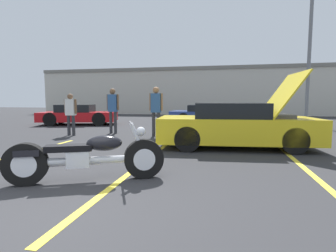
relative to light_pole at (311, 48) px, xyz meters
The scene contains 12 objects.
ground_plane 14.74m from the light_pole, 117.21° to the right, with size 80.00×80.00×0.00m, color #2D2D30.
parking_stripe_middle 12.58m from the light_pole, 120.65° to the right, with size 0.12×5.90×0.01m, color yellow.
parking_stripe_back 11.37m from the light_pole, 105.22° to the right, with size 0.12×5.90×0.01m, color yellow.
far_building 12.78m from the light_pole, 120.77° to the left, with size 32.00×4.20×4.40m.
light_pole is the anchor object (origin of this frame).
motorcycle 13.53m from the light_pole, 120.36° to the right, with size 2.40×1.23×0.98m.
show_car_hood_open 9.14m from the light_pole, 118.42° to the right, with size 4.48×2.27×2.11m.
parked_car_left_row 12.92m from the light_pole, behind, with size 4.40×2.87×1.10m.
parked_car_right_row 6.28m from the light_pole, behind, with size 4.36×1.93×1.08m.
spectator_near_motorcycle 12.22m from the light_pole, 148.76° to the right, with size 0.52×0.21×1.60m.
spectator_by_show_car 9.35m from the light_pole, 140.64° to the right, with size 0.52×0.24×1.84m.
spectator_midground 10.63m from the light_pole, 149.48° to the right, with size 0.52×0.24×1.82m.
Camera 1 is at (2.09, -2.53, 1.35)m, focal length 28.00 mm.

